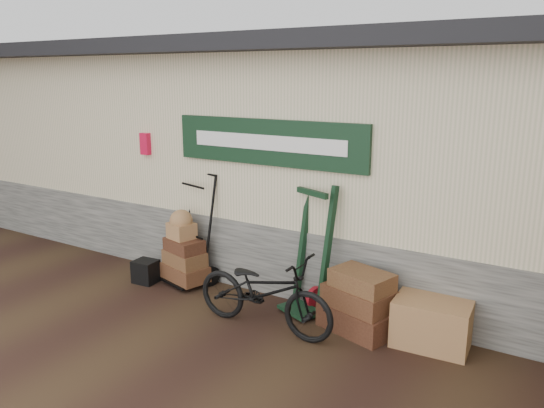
% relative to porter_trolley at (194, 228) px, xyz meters
% --- Properties ---
extents(ground, '(80.00, 80.00, 0.00)m').
position_rel_porter_trolley_xyz_m(ground, '(1.38, -0.85, -0.76)').
color(ground, black).
rests_on(ground, ground).
extents(station_building, '(14.40, 4.10, 3.20)m').
position_rel_porter_trolley_xyz_m(station_building, '(1.37, 1.89, 0.86)').
color(station_building, '#4C4C47').
rests_on(station_building, ground).
extents(porter_trolley, '(0.88, 0.75, 1.51)m').
position_rel_porter_trolley_xyz_m(porter_trolley, '(0.00, 0.00, 0.00)').
color(porter_trolley, black).
rests_on(porter_trolley, ground).
extents(green_barrow, '(0.69, 0.64, 1.53)m').
position_rel_porter_trolley_xyz_m(green_barrow, '(1.76, -0.02, 0.01)').
color(green_barrow, black).
rests_on(green_barrow, ground).
extents(suitcase_stack, '(0.90, 0.70, 0.70)m').
position_rel_porter_trolley_xyz_m(suitcase_stack, '(2.43, -0.18, -0.41)').
color(suitcase_stack, '#3C1E13').
rests_on(suitcase_stack, ground).
extents(wicker_hamper, '(0.79, 0.54, 0.49)m').
position_rel_porter_trolley_xyz_m(wicker_hamper, '(3.21, -0.11, -0.51)').
color(wicker_hamper, '#985E3C').
rests_on(wicker_hamper, ground).
extents(black_trunk, '(0.33, 0.29, 0.31)m').
position_rel_porter_trolley_xyz_m(black_trunk, '(-0.55, -0.39, -0.60)').
color(black_trunk, black).
rests_on(black_trunk, ground).
extents(bicycle, '(0.60, 1.69, 0.98)m').
position_rel_porter_trolley_xyz_m(bicycle, '(1.54, -0.69, -0.27)').
color(bicycle, black).
rests_on(bicycle, ground).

